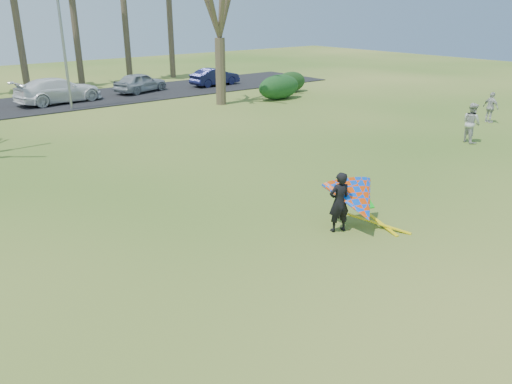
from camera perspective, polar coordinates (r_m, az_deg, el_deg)
ground at (r=12.44m, az=5.81°, el=-7.28°), size 100.00×100.00×0.00m
parking_strip at (r=34.18m, az=-25.17°, el=8.88°), size 46.00×7.00×0.06m
streetlight at (r=31.43m, az=-21.04°, el=16.80°), size 2.28×0.18×8.00m
hedge_near at (r=33.45m, az=2.64°, el=11.90°), size 3.20×1.45×1.60m
hedge_far at (r=36.38m, az=3.97°, el=12.43°), size 2.57×1.21×1.43m
car_3 at (r=34.19m, az=-21.64°, el=10.76°), size 5.56×2.84×1.54m
car_4 at (r=36.85m, az=-13.08°, el=12.11°), size 4.30×2.75×1.36m
car_5 at (r=39.25m, az=-4.72°, el=12.99°), size 4.03×1.68×1.29m
pedestrian_a at (r=24.43m, az=23.39°, el=7.27°), size 0.93×1.04×1.78m
pedestrian_b at (r=29.19m, az=25.25°, el=8.74°), size 0.59×1.00×1.60m
kite_flyer at (r=13.70m, az=11.31°, el=-1.00°), size 2.13×2.39×2.02m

